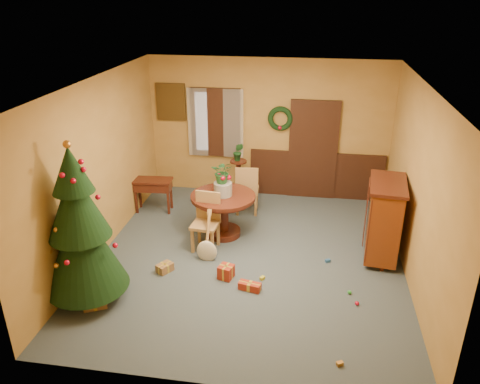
% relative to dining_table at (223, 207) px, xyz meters
% --- Properties ---
extents(room_envelope, '(5.50, 5.50, 5.50)m').
position_rel_dining_table_xyz_m(room_envelope, '(0.78, 1.97, 0.56)').
color(room_envelope, '#32404A').
rests_on(room_envelope, ground).
extents(dining_table, '(1.15, 1.15, 0.79)m').
position_rel_dining_table_xyz_m(dining_table, '(0.00, 0.00, 0.00)').
color(dining_table, black).
rests_on(dining_table, floor).
extents(urn, '(0.32, 0.32, 0.24)m').
position_rel_dining_table_xyz_m(urn, '(0.00, 0.00, 0.36)').
color(urn, slate).
rests_on(urn, dining_table).
extents(centerpiece_plant, '(0.37, 0.32, 0.41)m').
position_rel_dining_table_xyz_m(centerpiece_plant, '(0.00, 0.00, 0.68)').
color(centerpiece_plant, '#1E4C23').
rests_on(centerpiece_plant, urn).
extents(chair_near, '(0.47, 0.47, 1.00)m').
position_rel_dining_table_xyz_m(chair_near, '(-0.20, -0.46, -0.02)').
color(chair_near, olive).
rests_on(chair_near, floor).
extents(chair_far, '(0.47, 0.47, 1.02)m').
position_rel_dining_table_xyz_m(chair_far, '(0.30, 0.93, -0.01)').
color(chair_far, olive).
rests_on(chair_far, floor).
extents(guitar, '(0.42, 0.57, 0.79)m').
position_rel_dining_table_xyz_m(guitar, '(-0.11, -0.89, -0.15)').
color(guitar, beige).
rests_on(guitar, floor).
extents(plant_stand, '(0.35, 0.35, 0.89)m').
position_rel_dining_table_xyz_m(plant_stand, '(0.03, 1.53, 0.00)').
color(plant_stand, black).
rests_on(plant_stand, floor).
extents(stand_plant, '(0.22, 0.18, 0.38)m').
position_rel_dining_table_xyz_m(stand_plant, '(0.03, 1.53, 0.53)').
color(stand_plant, '#19471E').
rests_on(stand_plant, plant_stand).
extents(christmas_tree, '(1.17, 1.17, 2.40)m').
position_rel_dining_table_xyz_m(christmas_tree, '(-1.57, -2.16, 0.59)').
color(christmas_tree, '#382111').
rests_on(christmas_tree, floor).
extents(writing_desk, '(0.79, 0.44, 0.68)m').
position_rel_dining_table_xyz_m(writing_desk, '(-1.57, 0.77, -0.05)').
color(writing_desk, black).
rests_on(writing_desk, floor).
extents(sideboard, '(0.67, 1.11, 1.35)m').
position_rel_dining_table_xyz_m(sideboard, '(2.73, -0.33, 0.17)').
color(sideboard, '#62250B').
rests_on(sideboard, floor).
extents(gift_a, '(0.39, 0.35, 0.17)m').
position_rel_dining_table_xyz_m(gift_a, '(-1.41, -2.34, -0.47)').
color(gift_a, brown).
rests_on(gift_a, floor).
extents(gift_b, '(0.26, 0.26, 0.22)m').
position_rel_dining_table_xyz_m(gift_b, '(0.30, -1.35, -0.45)').
color(gift_b, '#9D2915').
rests_on(gift_b, floor).
extents(gift_c, '(0.28, 0.30, 0.14)m').
position_rel_dining_table_xyz_m(gift_c, '(-0.70, -1.33, -0.49)').
color(gift_c, brown).
rests_on(gift_c, floor).
extents(gift_d, '(0.35, 0.20, 0.12)m').
position_rel_dining_table_xyz_m(gift_d, '(0.71, -1.60, -0.50)').
color(gift_d, '#9D2915').
rests_on(gift_d, floor).
extents(toy_a, '(0.09, 0.08, 0.05)m').
position_rel_dining_table_xyz_m(toy_a, '(1.88, -0.65, -0.53)').
color(toy_a, '#225394').
rests_on(toy_a, floor).
extents(toy_b, '(0.06, 0.06, 0.06)m').
position_rel_dining_table_xyz_m(toy_b, '(2.18, -1.48, -0.53)').
color(toy_b, green).
rests_on(toy_b, floor).
extents(toy_c, '(0.08, 0.09, 0.05)m').
position_rel_dining_table_xyz_m(toy_c, '(0.86, -1.32, -0.53)').
color(toy_c, gold).
rests_on(toy_c, floor).
extents(toy_d, '(0.06, 0.06, 0.06)m').
position_rel_dining_table_xyz_m(toy_d, '(2.27, -1.73, -0.53)').
color(toy_d, red).
rests_on(toy_d, floor).
extents(toy_e, '(0.09, 0.08, 0.05)m').
position_rel_dining_table_xyz_m(toy_e, '(1.99, -2.95, -0.53)').
color(toy_e, orange).
rests_on(toy_e, floor).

